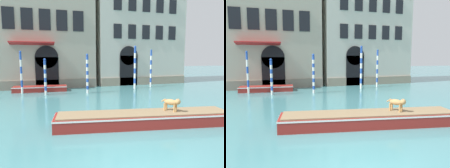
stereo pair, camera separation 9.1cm
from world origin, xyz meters
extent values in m
cube|color=#B2A893|center=(-2.24, 21.76, 8.54)|extent=(10.75, 6.00, 17.09)
cube|color=gray|center=(-2.24, 18.71, 0.49)|extent=(10.75, 0.16, 0.98)
cube|color=black|center=(-2.19, 18.70, 1.68)|extent=(2.36, 0.14, 3.37)
cylinder|color=black|center=(-2.19, 18.70, 3.37)|extent=(2.36, 0.14, 2.36)
cube|color=black|center=(-5.68, 18.72, 7.18)|extent=(1.14, 0.10, 2.13)
cube|color=black|center=(-3.96, 18.72, 7.18)|extent=(1.14, 0.10, 2.13)
cube|color=black|center=(-2.24, 18.72, 7.18)|extent=(1.14, 0.10, 2.13)
cube|color=black|center=(-0.52, 18.72, 7.18)|extent=(1.14, 0.10, 2.13)
cube|color=black|center=(1.20, 18.72, 7.18)|extent=(1.14, 0.10, 2.13)
cube|color=#B22323|center=(-3.55, 18.06, 4.74)|extent=(4.28, 1.40, 0.29)
cube|color=beige|center=(9.27, 21.76, 8.06)|extent=(11.19, 6.00, 16.11)
cube|color=gray|center=(9.27, 18.71, 0.48)|extent=(11.19, 0.16, 0.95)
cube|color=black|center=(7.08, 18.70, 1.76)|extent=(2.22, 0.14, 3.52)
cylinder|color=black|center=(7.08, 18.70, 3.52)|extent=(2.22, 0.14, 2.22)
cube|color=black|center=(5.69, 18.72, 6.30)|extent=(0.96, 0.10, 1.64)
cube|color=black|center=(7.48, 18.72, 6.30)|extent=(0.96, 0.10, 1.64)
cube|color=black|center=(9.27, 18.72, 6.30)|extent=(0.96, 0.10, 1.64)
cube|color=black|center=(11.06, 18.72, 6.30)|extent=(0.96, 0.10, 1.64)
cube|color=black|center=(12.85, 18.72, 6.30)|extent=(0.96, 0.10, 1.64)
cube|color=black|center=(5.69, 18.72, 9.45)|extent=(0.96, 0.10, 1.64)
cube|color=black|center=(7.48, 18.72, 9.45)|extent=(0.96, 0.10, 1.64)
cube|color=black|center=(9.27, 18.72, 9.45)|extent=(0.96, 0.10, 1.64)
cube|color=black|center=(11.06, 18.72, 9.45)|extent=(0.96, 0.10, 1.64)
cube|color=black|center=(12.85, 18.72, 9.45)|extent=(0.96, 0.10, 1.64)
cube|color=maroon|center=(2.08, 4.32, 0.31)|extent=(8.99, 3.09, 0.62)
cube|color=white|center=(2.08, 4.32, 0.56)|extent=(9.02, 3.12, 0.08)
cube|color=#8C7251|center=(2.08, 4.32, 0.65)|extent=(8.70, 2.91, 0.06)
cylinder|color=tan|center=(3.67, 3.97, 0.87)|extent=(0.09, 0.09, 0.38)
cylinder|color=tan|center=(3.49, 3.86, 0.87)|extent=(0.09, 0.09, 0.38)
cylinder|color=tan|center=(3.39, 4.43, 0.87)|extent=(0.09, 0.09, 0.38)
cylinder|color=tan|center=(3.21, 4.32, 0.87)|extent=(0.09, 0.09, 0.38)
ellipsoid|color=tan|center=(3.44, 4.15, 1.14)|extent=(0.62, 0.76, 0.30)
ellipsoid|color=#AD7042|center=(3.39, 4.24, 1.23)|extent=(0.34, 0.37, 0.11)
sphere|color=tan|center=(3.64, 3.82, 1.21)|extent=(0.28, 0.28, 0.28)
cone|color=#AD7042|center=(3.71, 3.86, 1.32)|extent=(0.08, 0.08, 0.11)
cone|color=#AD7042|center=(3.58, 3.78, 1.32)|extent=(0.08, 0.08, 0.11)
cylinder|color=tan|center=(3.24, 4.48, 1.19)|extent=(0.19, 0.25, 0.20)
cube|color=maroon|center=(-2.93, 17.19, 0.26)|extent=(5.17, 1.82, 0.53)
cube|color=white|center=(-2.93, 17.19, 0.47)|extent=(5.20, 1.86, 0.08)
cube|color=#B2B7BC|center=(-2.93, 17.19, 0.24)|extent=(2.86, 1.29, 0.48)
cylinder|color=white|center=(6.80, 16.24, 0.27)|extent=(0.23, 0.23, 0.54)
cylinder|color=#234CAD|center=(6.80, 16.24, 0.81)|extent=(0.23, 0.23, 0.54)
cylinder|color=white|center=(6.80, 16.24, 1.35)|extent=(0.23, 0.23, 0.54)
cylinder|color=#234CAD|center=(6.80, 16.24, 1.89)|extent=(0.23, 0.23, 0.54)
cylinder|color=white|center=(6.80, 16.24, 2.44)|extent=(0.23, 0.23, 0.54)
cylinder|color=#234CAD|center=(6.80, 16.24, 2.98)|extent=(0.23, 0.23, 0.54)
cylinder|color=white|center=(6.80, 16.24, 3.52)|extent=(0.23, 0.23, 0.54)
cylinder|color=#234CAD|center=(6.80, 16.24, 4.06)|extent=(0.23, 0.23, 0.54)
sphere|color=#234CAD|center=(6.80, 16.24, 4.44)|extent=(0.24, 0.24, 0.24)
cylinder|color=white|center=(1.32, 14.75, 0.17)|extent=(0.21, 0.21, 0.35)
cylinder|color=#234CAD|center=(1.32, 14.75, 0.52)|extent=(0.21, 0.21, 0.35)
cylinder|color=white|center=(1.32, 14.75, 0.87)|extent=(0.21, 0.21, 0.35)
cylinder|color=#234CAD|center=(1.32, 14.75, 1.22)|extent=(0.21, 0.21, 0.35)
cylinder|color=white|center=(1.32, 14.75, 1.57)|extent=(0.21, 0.21, 0.35)
cylinder|color=#234CAD|center=(1.32, 14.75, 1.91)|extent=(0.21, 0.21, 0.35)
cylinder|color=white|center=(1.32, 14.75, 2.26)|extent=(0.21, 0.21, 0.35)
cylinder|color=#234CAD|center=(1.32, 14.75, 2.61)|extent=(0.21, 0.21, 0.35)
cylinder|color=white|center=(1.32, 14.75, 2.96)|extent=(0.21, 0.21, 0.35)
cylinder|color=#234CAD|center=(1.32, 14.75, 3.31)|extent=(0.21, 0.21, 0.35)
sphere|color=#234CAD|center=(1.32, 14.75, 3.58)|extent=(0.22, 0.22, 0.22)
cylinder|color=white|center=(-2.46, 15.05, 0.19)|extent=(0.20, 0.20, 0.38)
cylinder|color=#234CAD|center=(-2.46, 15.05, 0.58)|extent=(0.20, 0.20, 0.38)
cylinder|color=white|center=(-2.46, 15.05, 0.96)|extent=(0.20, 0.20, 0.38)
cylinder|color=#234CAD|center=(-2.46, 15.05, 1.34)|extent=(0.20, 0.20, 0.38)
cylinder|color=white|center=(-2.46, 15.05, 1.73)|extent=(0.20, 0.20, 0.38)
cylinder|color=#234CAD|center=(-2.46, 15.05, 2.11)|extent=(0.20, 0.20, 0.38)
cylinder|color=white|center=(-2.46, 15.05, 2.50)|extent=(0.20, 0.20, 0.38)
cylinder|color=#234CAD|center=(-2.46, 15.05, 2.88)|extent=(0.20, 0.20, 0.38)
sphere|color=#234CAD|center=(-2.46, 15.05, 3.16)|extent=(0.21, 0.21, 0.21)
cylinder|color=white|center=(9.10, 16.95, 0.25)|extent=(0.20, 0.20, 0.50)
cylinder|color=#234CAD|center=(9.10, 16.95, 0.75)|extent=(0.20, 0.20, 0.50)
cylinder|color=white|center=(9.10, 16.95, 1.25)|extent=(0.20, 0.20, 0.50)
cylinder|color=#234CAD|center=(9.10, 16.95, 1.76)|extent=(0.20, 0.20, 0.50)
cylinder|color=white|center=(9.10, 16.95, 2.26)|extent=(0.20, 0.20, 0.50)
cylinder|color=#234CAD|center=(9.10, 16.95, 2.76)|extent=(0.20, 0.20, 0.50)
cylinder|color=white|center=(9.10, 16.95, 3.26)|extent=(0.20, 0.20, 0.50)
cylinder|color=#234CAD|center=(9.10, 16.95, 3.76)|extent=(0.20, 0.20, 0.50)
sphere|color=#234CAD|center=(9.10, 16.95, 4.10)|extent=(0.21, 0.21, 0.21)
cylinder|color=white|center=(-4.53, 16.27, 0.31)|extent=(0.18, 0.18, 0.63)
cylinder|color=#234CAD|center=(-4.53, 16.27, 0.94)|extent=(0.18, 0.18, 0.63)
cylinder|color=white|center=(-4.53, 16.27, 1.57)|extent=(0.18, 0.18, 0.63)
cylinder|color=#234CAD|center=(-4.53, 16.27, 2.20)|extent=(0.18, 0.18, 0.63)
cylinder|color=white|center=(-4.53, 16.27, 2.83)|extent=(0.18, 0.18, 0.63)
cylinder|color=#234CAD|center=(-4.53, 16.27, 3.46)|extent=(0.18, 0.18, 0.63)
sphere|color=#234CAD|center=(-4.53, 16.27, 3.85)|extent=(0.19, 0.19, 0.19)
camera|label=1|loc=(-2.74, -5.30, 3.46)|focal=35.00mm
camera|label=2|loc=(-2.66, -5.33, 3.46)|focal=35.00mm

